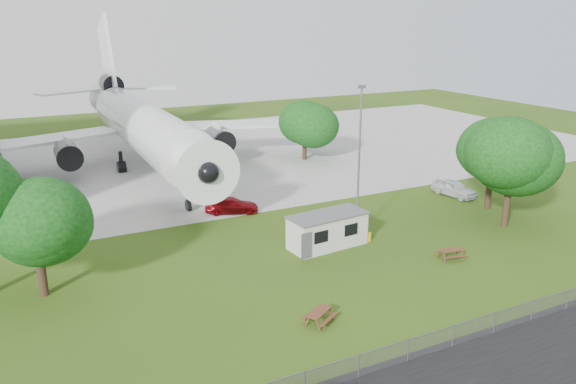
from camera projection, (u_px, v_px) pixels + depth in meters
name	position (u px, v px, depth m)	size (l,w,h in m)	color
ground	(303.00, 289.00, 36.55)	(160.00, 160.00, 0.00)	#3E5F14
concrete_apron	(157.00, 161.00, 68.94)	(120.00, 46.00, 0.03)	#B7B7B2
airliner	(141.00, 123.00, 64.68)	(46.36, 47.73, 17.69)	white
site_cabin	(328.00, 230.00, 43.06)	(6.87, 3.29, 2.62)	beige
picnic_west	(319.00, 323.00, 32.51)	(1.80, 1.50, 0.76)	brown
picnic_east	(451.00, 259.00, 41.12)	(1.80, 1.50, 0.76)	brown
fence	(392.00, 366.00, 28.45)	(58.00, 0.04, 1.30)	gray
lamp_mast	(359.00, 165.00, 43.57)	(0.16, 0.16, 12.00)	slate
tree_west_small	(35.00, 224.00, 34.36)	(6.44, 6.44, 8.05)	#382619
tree_east_front	(512.00, 157.00, 45.87)	(7.94, 7.94, 9.97)	#382619
tree_east_back	(493.00, 153.00, 50.54)	(7.03, 7.03, 8.79)	#382619
tree_far_apron	(305.00, 126.00, 68.68)	(6.48, 6.48, 7.52)	#382619
car_ne_hatch	(454.00, 188.00, 55.37)	(1.87, 4.64, 1.58)	silver
car_apron_van	(232.00, 205.00, 50.64)	(1.95, 4.80, 1.39)	maroon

